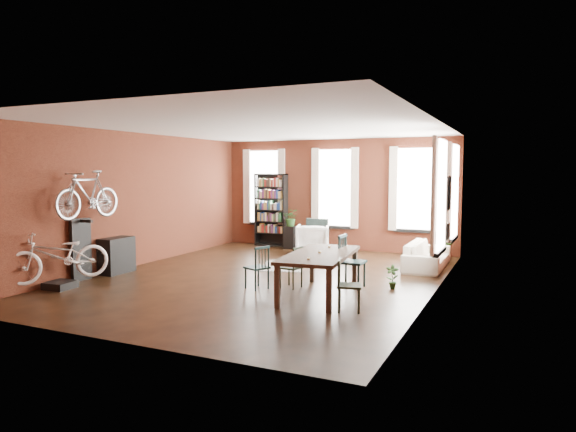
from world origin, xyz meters
The scene contains 19 objects.
room centered at (0.25, 0.62, 2.14)m, with size 9.00×9.04×3.22m.
dining_table centered at (1.61, -0.98, 0.39)m, with size 1.05×2.31×0.79m, color #46352A.
dining_chair_a centered at (0.31, -0.96, 0.42)m, with size 0.39×0.39×0.84m, color #173132.
dining_chair_b centered at (0.87, -0.61, 0.40)m, with size 0.37×0.37×0.81m, color black.
dining_chair_c centered at (2.43, -1.75, 0.42)m, with size 0.39×0.39×0.85m, color #1F2E1B.
dining_chair_d centered at (1.96, -0.11, 0.51)m, with size 0.47×0.47×1.03m, color #193437.
bookshelf centered at (-2.00, 4.30, 1.10)m, with size 1.00×0.32×2.20m, color black.
white_armchair centered at (-0.30, 3.46, 0.44)m, with size 0.86×0.81×0.89m, color white.
cream_sofa centered at (2.95, 2.60, 0.41)m, with size 2.08×0.61×0.81m, color beige.
striped_rug centered at (-0.24, 1.44, 0.01)m, with size 0.97×1.55×0.01m, color black.
bike_trainer centered at (-3.18, -2.56, 0.07)m, with size 0.48×0.48×0.14m, color black.
bike_wall_rack centered at (-3.40, -1.80, 0.65)m, with size 0.16×0.60×1.30m, color black.
console_table centered at (-3.28, -0.90, 0.40)m, with size 0.40×0.80×0.80m, color black.
plant_stand centered at (-1.24, 4.06, 0.33)m, with size 0.33×0.33×0.66m, color black.
plant_by_sofa centered at (3.21, 4.07, 0.13)m, with size 0.31×0.56×0.25m, color #2F5321.
plant_small centered at (2.70, 0.10, 0.09)m, with size 0.25×0.47×0.17m, color #295421.
bicycle_floor centered at (-3.20, -2.53, 1.10)m, with size 0.67×1.01×1.93m, color white.
bicycle_hung centered at (-3.15, -1.80, 2.13)m, with size 0.47×1.00×1.66m, color #A5A8AD.
plant_on_stand centered at (-1.22, 4.05, 0.86)m, with size 0.46×0.51×0.40m, color #275421.
Camera 1 is at (4.93, -9.63, 2.28)m, focal length 32.00 mm.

